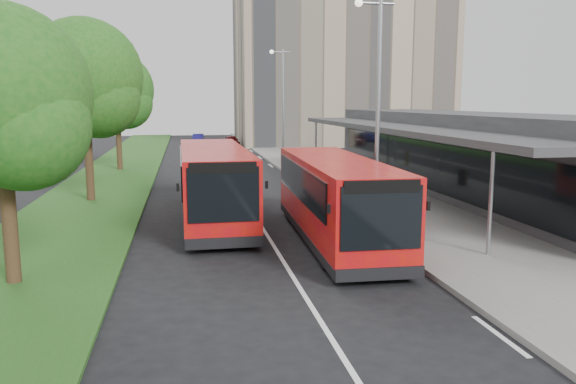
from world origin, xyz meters
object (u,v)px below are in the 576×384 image
Objects in this scene: car_near at (231,141)px; tree_mid at (85,84)px; car_far at (198,139)px; bus_second at (214,184)px; litter_bin at (340,180)px; lamp_post_near at (376,97)px; tree_near at (0,106)px; lamp_post_far at (282,99)px; bollard at (293,160)px; bus_main at (335,199)px; tree_far at (116,95)px.

tree_mid is at bearing -109.70° from car_near.
tree_mid is at bearing -93.68° from car_far.
bus_second is 35.75m from car_near.
litter_bin is at bearing 41.90° from bus_second.
lamp_post_near reaches higher than car_far.
tree_near is 0.86× the size of lamp_post_near.
lamp_post_far is 4.88m from bollard.
bollard reaches higher than litter_bin.
lamp_post_near is at bearing -90.00° from lamp_post_far.
bollard reaches higher than car_near.
tree_near reaches higher than bus_main.
lamp_post_far is (11.13, 0.95, -0.27)m from tree_far.
tree_near is 2.12× the size of car_far.
bus_main reaches higher than car_far.
tree_near is 25.27m from bollard.
car_near is at bearing 73.57° from tree_mid.
car_far is (5.74, 35.10, -4.78)m from tree_mid.
lamp_post_near is at bearing -18.02° from bus_second.
car_far is at bearing 102.86° from bollard.
lamp_post_far is (0.00, 20.00, 0.00)m from lamp_post_near.
tree_near is 9.14m from bus_second.
tree_near reaches higher than litter_bin.
lamp_post_far is at bearing 86.47° from bus_main.
car_far is at bearing 100.51° from litter_bin.
tree_mid is 35.89m from car_far.
lamp_post_near is 42.70m from car_far.
lamp_post_far is 9.26× the size of litter_bin.
car_far is at bearing 96.07° from bus_main.
lamp_post_near is at bearing 23.97° from tree_near.
tree_near is at bearing -128.88° from bus_second.
tree_mid is 0.82× the size of bus_second.
tree_far is 0.77× the size of bus_second.
tree_far is at bearing 115.02° from bus_main.
bus_main is 44.36m from car_far.
lamp_post_near is 9.26× the size of litter_bin.
litter_bin is (12.08, 12.92, -3.87)m from tree_near.
car_far is (-3.20, 4.78, -0.04)m from car_near.
tree_far reaches higher than tree_near.
tree_far is 20.86m from car_near.
bus_main reaches higher than bollard.
tree_near is 43.43m from car_near.
bus_second is 2.95× the size of car_near.
tree_far reaches higher than bollard.
bollard is (0.29, 17.27, -4.04)m from lamp_post_near.
tree_mid is 9.52× the size of litter_bin.
litter_bin is at bearing -73.89° from car_far.
tree_mid is 1.03× the size of lamp_post_far.
tree_mid reaches higher than car_near.
lamp_post_near is at bearing -77.11° from car_far.
tree_far is at bearing 90.00° from tree_mid.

